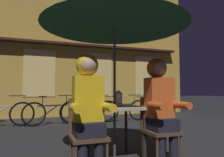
{
  "coord_description": "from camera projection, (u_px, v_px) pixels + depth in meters",
  "views": [
    {
      "loc": [
        -1.02,
        -2.75,
        0.96
      ],
      "look_at": [
        0.0,
        0.11,
        1.14
      ],
      "focal_mm": 32.96,
      "sensor_mm": 36.0,
      "label": 1
    }
  ],
  "objects": [
    {
      "name": "cafe_table",
      "position": [
        115.0,
        113.0,
        2.91
      ],
      "size": [
        0.72,
        0.72,
        0.74
      ],
      "color": "#B2AD9E",
      "rests_on": "ground_plane"
    },
    {
      "name": "patio_umbrella",
      "position": [
        114.0,
        15.0,
        3.0
      ],
      "size": [
        2.1,
        2.1,
        2.31
      ],
      "color": "#4C4C51",
      "rests_on": "ground_plane"
    },
    {
      "name": "lantern",
      "position": [
        118.0,
        98.0,
        2.95
      ],
      "size": [
        0.11,
        0.11,
        0.23
      ],
      "color": "white",
      "rests_on": "cafe_table"
    },
    {
      "name": "chair_left",
      "position": [
        87.0,
        131.0,
        2.4
      ],
      "size": [
        0.4,
        0.4,
        0.87
      ],
      "color": "#513823",
      "rests_on": "ground_plane"
    },
    {
      "name": "chair_right",
      "position": [
        158.0,
        126.0,
        2.72
      ],
      "size": [
        0.4,
        0.4,
        0.87
      ],
      "color": "#513823",
      "rests_on": "ground_plane"
    },
    {
      "name": "person_left_hooded",
      "position": [
        88.0,
        101.0,
        2.36
      ],
      "size": [
        0.45,
        0.56,
        1.4
      ],
      "color": "black",
      "rests_on": "ground_plane"
    },
    {
      "name": "person_right_hooded",
      "position": [
        160.0,
        99.0,
        2.69
      ],
      "size": [
        0.45,
        0.56,
        1.4
      ],
      "color": "black",
      "rests_on": "ground_plane"
    },
    {
      "name": "shopfront_building",
      "position": [
        70.0,
        37.0,
        8.17
      ],
      "size": [
        10.0,
        0.93,
        6.2
      ],
      "color": "gold",
      "rests_on": "ground_plane"
    },
    {
      "name": "bicycle_second",
      "position": [
        1.0,
        114.0,
        5.37
      ],
      "size": [
        1.66,
        0.35,
        0.84
      ],
      "color": "black",
      "rests_on": "ground_plane"
    },
    {
      "name": "bicycle_third",
      "position": [
        53.0,
        112.0,
        5.82
      ],
      "size": [
        1.66,
        0.36,
        0.84
      ],
      "color": "black",
      "rests_on": "ground_plane"
    },
    {
      "name": "bicycle_fourth",
      "position": [
        89.0,
        111.0,
        6.22
      ],
      "size": [
        1.68,
        0.19,
        0.84
      ],
      "color": "black",
      "rests_on": "ground_plane"
    },
    {
      "name": "bicycle_fifth",
      "position": [
        124.0,
        110.0,
        6.53
      ],
      "size": [
        1.68,
        0.11,
        0.84
      ],
      "color": "black",
      "rests_on": "ground_plane"
    },
    {
      "name": "book",
      "position": [
        101.0,
        105.0,
        2.99
      ],
      "size": [
        0.24,
        0.22,
        0.02
      ],
      "primitive_type": "cube",
      "rotation": [
        0.0,
        0.0,
        -0.48
      ],
      "color": "black",
      "rests_on": "cafe_table"
    },
    {
      "name": "potted_plant",
      "position": [
        150.0,
        102.0,
        7.64
      ],
      "size": [
        0.6,
        0.6,
        0.92
      ],
      "color": "brown",
      "rests_on": "ground_plane"
    }
  ]
}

